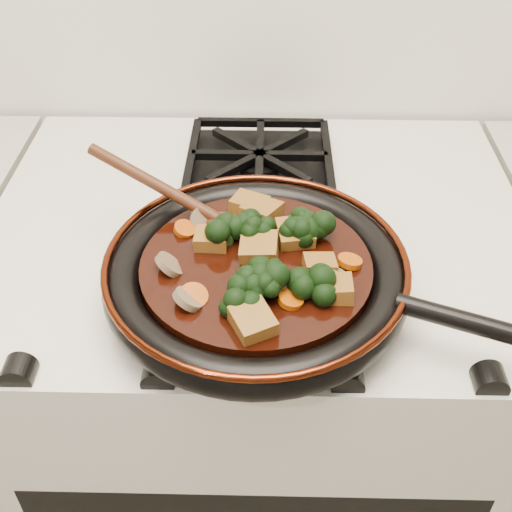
{
  "coord_description": "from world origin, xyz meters",
  "views": [
    {
      "loc": [
        0.01,
        0.97,
        1.44
      ],
      "look_at": [
        0.0,
        1.53,
        0.97
      ],
      "focal_mm": 45.0,
      "sensor_mm": 36.0,
      "label": 1
    }
  ],
  "objects": [
    {
      "name": "stove",
      "position": [
        0.0,
        1.69,
        0.45
      ],
      "size": [
        0.76,
        0.6,
        0.9
      ],
      "primitive_type": "cube",
      "color": "silver",
      "rests_on": "ground"
    },
    {
      "name": "burner_grate_front",
      "position": [
        0.0,
        1.55,
        0.91
      ],
      "size": [
        0.23,
        0.23,
        0.03
      ],
      "primitive_type": null,
      "color": "black",
      "rests_on": "stove"
    },
    {
      "name": "burner_grate_back",
      "position": [
        0.0,
        1.83,
        0.91
      ],
      "size": [
        0.23,
        0.23,
        0.03
      ],
      "primitive_type": null,
      "color": "black",
      "rests_on": "stove"
    },
    {
      "name": "skillet",
      "position": [
        0.0,
        1.53,
        0.94
      ],
      "size": [
        0.47,
        0.36,
        0.05
      ],
      "rotation": [
        0.0,
        0.0,
        -0.38
      ],
      "color": "black",
      "rests_on": "burner_grate_front"
    },
    {
      "name": "braising_sauce",
      "position": [
        0.0,
        1.53,
        0.95
      ],
      "size": [
        0.27,
        0.27,
        0.02
      ],
      "primitive_type": "cylinder",
      "color": "black",
      "rests_on": "skillet"
    },
    {
      "name": "tofu_cube_0",
      "position": [
        0.09,
        1.48,
        0.97
      ],
      "size": [
        0.04,
        0.04,
        0.03
      ],
      "primitive_type": "cube",
      "rotation": [
        0.09,
        0.1,
        3.13
      ],
      "color": "brown",
      "rests_on": "braising_sauce"
    },
    {
      "name": "tofu_cube_1",
      "position": [
        0.07,
        1.52,
        0.97
      ],
      "size": [
        0.04,
        0.04,
        0.02
      ],
      "primitive_type": "cube",
      "rotation": [
        -0.09,
        0.06,
        0.1
      ],
      "color": "brown",
      "rests_on": "braising_sauce"
    },
    {
      "name": "tofu_cube_2",
      "position": [
        -0.01,
        1.63,
        0.97
      ],
      "size": [
        0.05,
        0.05,
        0.03
      ],
      "primitive_type": "cube",
      "rotation": [
        0.06,
        -0.03,
        2.76
      ],
      "color": "brown",
      "rests_on": "braising_sauce"
    },
    {
      "name": "tofu_cube_3",
      "position": [
        -0.0,
        1.43,
        0.97
      ],
      "size": [
        0.05,
        0.06,
        0.03
      ],
      "primitive_type": "cube",
      "rotation": [
        -0.04,
        -0.09,
        2.04
      ],
      "color": "brown",
      "rests_on": "braising_sauce"
    },
    {
      "name": "tofu_cube_4",
      "position": [
        0.05,
        1.58,
        0.97
      ],
      "size": [
        0.05,
        0.05,
        0.03
      ],
      "primitive_type": "cube",
      "rotation": [
        0.12,
        -0.0,
        0.19
      ],
      "color": "brown",
      "rests_on": "braising_sauce"
    },
    {
      "name": "tofu_cube_5",
      "position": [
        -0.05,
        1.56,
        0.97
      ],
      "size": [
        0.04,
        0.04,
        0.02
      ],
      "primitive_type": "cube",
      "rotation": [
        -0.0,
        0.02,
        3.1
      ],
      "color": "brown",
      "rests_on": "braising_sauce"
    },
    {
      "name": "tofu_cube_6",
      "position": [
        0.01,
        1.62,
        0.97
      ],
      "size": [
        0.06,
        0.06,
        0.03
      ],
      "primitive_type": "cube",
      "rotation": [
        -0.05,
        0.11,
        1.03
      ],
      "color": "brown",
      "rests_on": "braising_sauce"
    },
    {
      "name": "tofu_cube_7",
      "position": [
        0.0,
        1.55,
        0.97
      ],
      "size": [
        0.05,
        0.05,
        0.03
      ],
      "primitive_type": "cube",
      "rotation": [
        -0.11,
        0.09,
        3.08
      ],
      "color": "brown",
      "rests_on": "braising_sauce"
    },
    {
      "name": "broccoli_floret_0",
      "position": [
        0.06,
        1.48,
        0.97
      ],
      "size": [
        0.09,
        0.09,
        0.07
      ],
      "primitive_type": null,
      "rotation": [
        -0.11,
        -0.23,
        0.91
      ],
      "color": "black",
      "rests_on": "braising_sauce"
    },
    {
      "name": "broccoli_floret_1",
      "position": [
        0.07,
        1.59,
        0.97
      ],
      "size": [
        0.08,
        0.08,
        0.06
      ],
      "primitive_type": null,
      "rotation": [
        -0.1,
        -0.03,
        2.01
      ],
      "color": "black",
      "rests_on": "braising_sauce"
    },
    {
      "name": "broccoli_floret_2",
      "position": [
        0.06,
        1.58,
        0.97
      ],
      "size": [
        0.09,
        0.08,
        0.07
      ],
      "primitive_type": null,
      "rotation": [
        0.17,
        0.08,
        0.91
      ],
      "color": "black",
      "rests_on": "braising_sauce"
    },
    {
      "name": "broccoli_floret_3",
      "position": [
        -0.01,
        1.58,
        0.97
      ],
      "size": [
        0.06,
        0.07,
        0.07
      ],
      "primitive_type": null,
      "rotation": [
        0.22,
        0.03,
        3.09
      ],
      "color": "black",
      "rests_on": "braising_sauce"
    },
    {
      "name": "broccoli_floret_4",
      "position": [
        0.02,
        1.49,
        0.97
      ],
      "size": [
        0.07,
        0.07,
        0.08
      ],
      "primitive_type": null,
      "rotation": [
        -0.16,
        -0.24,
        1.64
      ],
      "color": "black",
      "rests_on": "braising_sauce"
    },
    {
      "name": "broccoli_floret_5",
      "position": [
        0.01,
        1.48,
        0.97
      ],
      "size": [
        0.08,
        0.07,
        0.07
      ],
      "primitive_type": null,
      "rotation": [
        -0.09,
        0.18,
        3.0
      ],
      "color": "black",
      "rests_on": "braising_sauce"
    },
    {
      "name": "broccoli_floret_6",
      "position": [
        0.05,
        1.58,
        0.97
      ],
      "size": [
        0.06,
        0.06,
        0.07
      ],
      "primitive_type": null,
      "rotation": [
        0.04,
        0.14,
        3.14
      ],
      "color": "black",
      "rests_on": "braising_sauce"
    },
    {
      "name": "broccoli_floret_7",
      "position": [
        -0.03,
        1.57,
        0.97
      ],
      "size": [
        0.09,
        0.08,
        0.07
      ],
      "primitive_type": null,
      "rotation": [
        0.08,
        -0.13,
        2.47
      ],
      "color": "black",
      "rests_on": "braising_sauce"
    },
    {
      "name": "broccoli_floret_8",
      "position": [
        -0.0,
        1.58,
        0.97
      ],
      "size": [
        0.06,
        0.07,
        0.06
      ],
      "primitive_type": null,
      "rotation": [
        0.22,
        0.04,
        0.04
      ],
      "color": "black",
      "rests_on": "braising_sauce"
    },
    {
      "name": "broccoli_floret_9",
      "position": [
        -0.01,
        1.46,
        0.97
      ],
      "size": [
        0.09,
        0.09,
        0.06
      ],
      "primitive_type": null,
      "rotation": [
        -0.11,
        0.01,
        0.9
      ],
      "color": "black",
      "rests_on": "braising_sauce"
    },
    {
      "name": "carrot_coin_0",
      "position": [
        -0.07,
        1.47,
        0.96
      ],
      "size": [
        0.03,
        0.03,
        0.02
      ],
      "primitive_type": "cylinder",
      "rotation": [
        0.28,
        0.3,
        0.0
      ],
      "color": "#A94204",
      "rests_on": "braising_sauce"
    },
    {
      "name": "carrot_coin_1",
      "position": [
        -0.09,
        1.59,
        0.96
      ],
      "size": [
        0.03,
        0.03,
        0.02
      ],
      "primitive_type": "cylinder",
      "rotation": [
        0.17,
        0.33,
        0.0
      ],
      "color": "#A94204",
      "rests_on": "braising_sauce"
    },
    {
      "name": "carrot_coin_2",
      "position": [
        0.04,
        1.47,
        0.96
      ],
      "size": [
        0.03,
        0.03,
        0.01
      ],
      "primitive_type": "cylinder",
      "rotation": [
        0.03,
        0.17,
        0.0
      ],
      "color": "#A94204",
      "rests_on": "braising_sauce"
    },
    {
      "name": "carrot_coin_3",
      "position": [
        0.08,
        1.48,
        0.96
      ],
      "size": [
        0.03,
        0.03,
        0.02
      ],
      "primitive_type": "cylinder",
      "rotation": [
        0.05,
        -0.25,
        0.0
      ],
      "color": "#A94204",
      "rests_on": "braising_sauce"
    },
    {
      "name": "carrot_coin_4",
      "position": [
        0.11,
        1.53,
        0.96
      ],
      "size": [
        0.03,
        0.03,
        0.02
      ],
      "primitive_type": "cylinder",
      "rotation": [
        -0.15,
        0.16,
        0.0
      ],
      "color": "#A94204",
      "rests_on": "braising_sauce"
    },
    {
      "name": "mushroom_slice_0",
      "position": [
        -0.07,
        1.46,
        0.97
      ],
      "size": [
        0.04,
        0.04,
        0.03
      ],
      "primitive_type": "cylinder",
      "rotation": [
        0.66,
        0.0,
        1.99
      ],
      "color": "brown",
      "rests_on": "braising_sauce"
    },
    {
      "name": "mushroom_slice_1",
      "position": [
        -0.07,
        1.61,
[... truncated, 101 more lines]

